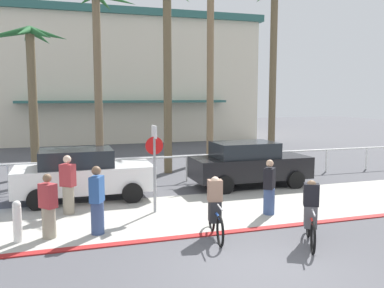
{
  "coord_description": "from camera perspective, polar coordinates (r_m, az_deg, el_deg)",
  "views": [
    {
      "loc": [
        -3.61,
        -6.99,
        3.41
      ],
      "look_at": [
        0.53,
        6.0,
        1.8
      ],
      "focal_mm": 38.4,
      "sensor_mm": 36.0,
      "label": 1
    }
  ],
  "objects": [
    {
      "name": "palm_tree_4",
      "position": [
        22.05,
        11.19,
        14.47
      ],
      "size": [
        3.02,
        2.82,
        8.97
      ],
      "color": "brown",
      "rests_on": "ground"
    },
    {
      "name": "palm_tree_2",
      "position": [
        18.28,
        -3.38,
        15.77
      ],
      "size": [
        2.89,
        3.32,
        8.32
      ],
      "color": "brown",
      "rests_on": "ground"
    },
    {
      "name": "pedestrian_1",
      "position": [
        12.35,
        -16.83,
        -5.77
      ],
      "size": [
        0.48,
        0.45,
        1.72
      ],
      "color": "gray",
      "rests_on": "ground"
    },
    {
      "name": "stop_sign_bike_lane",
      "position": [
        11.89,
        -5.24,
        -1.68
      ],
      "size": [
        0.52,
        0.56,
        2.56
      ],
      "color": "gray",
      "rests_on": "ground"
    },
    {
      "name": "cyclist_red_0",
      "position": [
        10.03,
        16.17,
        -9.26
      ],
      "size": [
        0.92,
        1.63,
        1.5
      ],
      "color": "black",
      "rests_on": "ground"
    },
    {
      "name": "rail_fence",
      "position": [
        16.12,
        -4.49,
        -2.49
      ],
      "size": [
        24.12,
        0.08,
        1.04
      ],
      "color": "white",
      "rests_on": "ground"
    },
    {
      "name": "car_black_2",
      "position": [
        15.58,
        7.9,
        -2.71
      ],
      "size": [
        4.4,
        2.02,
        1.69
      ],
      "color": "black",
      "rests_on": "ground"
    },
    {
      "name": "palm_tree_3",
      "position": [
        21.71,
        2.61,
        15.71
      ],
      "size": [
        3.23,
        2.82,
        9.48
      ],
      "color": "#846B4C",
      "rests_on": "ground"
    },
    {
      "name": "pedestrian_0",
      "position": [
        10.47,
        -19.32,
        -8.54
      ],
      "size": [
        0.46,
        0.47,
        1.58
      ],
      "color": "gray",
      "rests_on": "ground"
    },
    {
      "name": "building_backdrop",
      "position": [
        34.86,
        -10.66,
        8.83
      ],
      "size": [
        21.12,
        12.56,
        9.46
      ],
      "color": "beige",
      "rests_on": "ground"
    },
    {
      "name": "cyclist_blue_1",
      "position": [
        10.07,
        3.24,
        -8.93
      ],
      "size": [
        0.4,
        1.8,
        1.5
      ],
      "color": "black",
      "rests_on": "ground"
    },
    {
      "name": "bollard_3",
      "position": [
        10.51,
        -23.1,
        -9.82
      ],
      "size": [
        0.2,
        0.2,
        1.0
      ],
      "color": "white",
      "rests_on": "ground"
    },
    {
      "name": "car_white_1",
      "position": [
        13.9,
        -14.94,
        -4.02
      ],
      "size": [
        4.4,
        2.02,
        1.69
      ],
      "color": "white",
      "rests_on": "ground"
    },
    {
      "name": "ground_plane",
      "position": [
        17.7,
        -5.58,
        -4.4
      ],
      "size": [
        80.0,
        80.0,
        0.0
      ],
      "primitive_type": "plane",
      "color": "#4C4C51"
    },
    {
      "name": "pedestrian_2",
      "position": [
        10.41,
        -13.04,
        -8.0
      ],
      "size": [
        0.43,
        0.47,
        1.72
      ],
      "color": "#384C7A",
      "rests_on": "ground"
    },
    {
      "name": "palm_tree_0",
      "position": [
        18.58,
        -21.64,
        10.34
      ],
      "size": [
        3.31,
        3.05,
        6.26
      ],
      "color": "brown",
      "rests_on": "ground"
    },
    {
      "name": "curb_paint",
      "position": [
        10.44,
        3.65,
        -12.26
      ],
      "size": [
        44.0,
        0.24,
        0.03
      ],
      "primitive_type": "cube",
      "color": "maroon",
      "rests_on": "ground"
    },
    {
      "name": "pedestrian_3",
      "position": [
        12.02,
        10.68,
        -6.25
      ],
      "size": [
        0.46,
        0.47,
        1.6
      ],
      "color": "#384C7A",
      "rests_on": "ground"
    },
    {
      "name": "sidewalk_strip",
      "position": [
        12.24,
        0.2,
        -9.39
      ],
      "size": [
        44.0,
        4.0,
        0.02
      ],
      "primitive_type": "cube",
      "color": "#ADAAA0",
      "rests_on": "ground"
    },
    {
      "name": "palm_tree_1",
      "position": [
        19.55,
        -12.89,
        13.7
      ],
      "size": [
        3.38,
        3.3,
        8.08
      ],
      "color": "#756047",
      "rests_on": "ground"
    }
  ]
}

